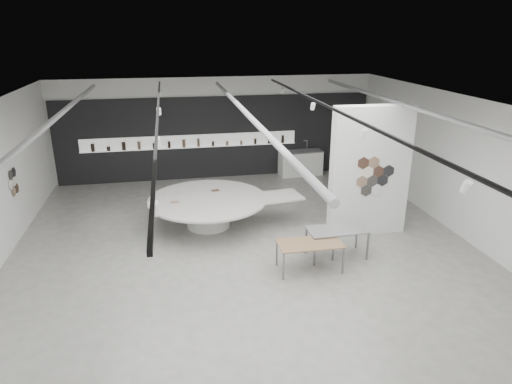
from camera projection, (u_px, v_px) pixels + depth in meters
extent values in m
cube|color=#9A9A91|center=(250.00, 260.00, 11.42)|extent=(12.00, 14.00, 0.01)
cube|color=silver|center=(249.00, 108.00, 10.13)|extent=(12.00, 14.00, 0.01)
cube|color=white|center=(217.00, 128.00, 17.24)|extent=(12.00, 0.01, 3.80)
cube|color=white|center=(477.00, 174.00, 11.84)|extent=(0.01, 14.00, 3.80)
cylinder|color=#939396|center=(55.00, 119.00, 9.90)|extent=(0.12, 12.00, 0.12)
cylinder|color=#939396|center=(245.00, 112.00, 10.65)|extent=(0.12, 12.00, 0.12)
cylinder|color=#939396|center=(411.00, 107.00, 11.40)|extent=(0.12, 12.00, 0.12)
cube|color=black|center=(158.00, 115.00, 9.81)|extent=(0.05, 13.00, 0.06)
cylinder|color=white|center=(154.00, 208.00, 5.25)|extent=(0.11, 0.18, 0.21)
cylinder|color=white|center=(157.00, 142.00, 8.30)|extent=(0.11, 0.18, 0.21)
cylinder|color=white|center=(159.00, 111.00, 11.34)|extent=(0.11, 0.18, 0.21)
cylinder|color=white|center=(160.00, 94.00, 14.39)|extent=(0.11, 0.18, 0.21)
cube|color=black|center=(334.00, 110.00, 10.52)|extent=(0.05, 13.00, 0.06)
cylinder|color=white|center=(466.00, 187.00, 5.96)|extent=(0.11, 0.18, 0.21)
cylinder|color=white|center=(364.00, 133.00, 9.01)|extent=(0.11, 0.18, 0.21)
cylinder|color=white|center=(313.00, 106.00, 12.06)|extent=(0.11, 0.18, 0.21)
cylinder|color=white|center=(283.00, 90.00, 15.10)|extent=(0.11, 0.18, 0.21)
cylinder|color=#8A6D54|center=(14.00, 191.00, 12.20)|extent=(0.03, 0.28, 0.28)
cylinder|color=#472F23|center=(17.00, 188.00, 12.44)|extent=(0.03, 0.28, 0.28)
cylinder|color=white|center=(14.00, 182.00, 12.25)|extent=(0.03, 0.28, 0.28)
cylinder|color=white|center=(11.00, 185.00, 12.01)|extent=(0.03, 0.28, 0.28)
cylinder|color=black|center=(11.00, 175.00, 12.05)|extent=(0.03, 0.28, 0.28)
cylinder|color=black|center=(14.00, 172.00, 12.29)|extent=(0.03, 0.28, 0.28)
cube|color=black|center=(217.00, 138.00, 17.30)|extent=(11.80, 0.10, 3.10)
cube|color=white|center=(191.00, 141.00, 17.08)|extent=(8.00, 0.06, 0.46)
cube|color=white|center=(191.00, 147.00, 17.10)|extent=(8.00, 0.18, 0.02)
cylinder|color=black|center=(93.00, 148.00, 16.42)|extent=(0.13, 0.13, 0.29)
cylinder|color=black|center=(109.00, 149.00, 16.54)|extent=(0.13, 0.13, 0.15)
cylinder|color=black|center=(124.00, 146.00, 16.61)|extent=(0.14, 0.14, 0.30)
cylinder|color=brown|center=(139.00, 145.00, 16.71)|extent=(0.12, 0.12, 0.29)
cylinder|color=black|center=(154.00, 146.00, 16.82)|extent=(0.12, 0.12, 0.21)
cylinder|color=black|center=(169.00, 145.00, 16.91)|extent=(0.10, 0.10, 0.25)
cylinder|color=brown|center=(184.00, 143.00, 17.00)|extent=(0.12, 0.12, 0.30)
cylinder|color=brown|center=(198.00, 143.00, 17.09)|extent=(0.10, 0.10, 0.31)
cylinder|color=black|center=(213.00, 144.00, 17.21)|extent=(0.09, 0.09, 0.17)
cylinder|color=brown|center=(227.00, 143.00, 17.31)|extent=(0.10, 0.10, 0.16)
cylinder|color=brown|center=(241.00, 143.00, 17.41)|extent=(0.09, 0.09, 0.15)
cylinder|color=black|center=(255.00, 141.00, 17.50)|extent=(0.09, 0.09, 0.21)
cylinder|color=black|center=(269.00, 139.00, 17.58)|extent=(0.11, 0.11, 0.31)
cylinder|color=black|center=(283.00, 139.00, 17.68)|extent=(0.11, 0.11, 0.29)
cube|color=white|center=(370.00, 172.00, 12.35)|extent=(2.20, 0.35, 3.60)
cylinder|color=black|center=(372.00, 181.00, 12.25)|extent=(0.34, 0.03, 0.34)
cylinder|color=black|center=(383.00, 180.00, 12.30)|extent=(0.34, 0.03, 0.34)
cylinder|color=#8A6D54|center=(362.00, 182.00, 12.19)|extent=(0.34, 0.03, 0.34)
cylinder|color=#472F23|center=(378.00, 171.00, 12.18)|extent=(0.34, 0.03, 0.34)
cylinder|color=white|center=(368.00, 172.00, 12.13)|extent=(0.34, 0.03, 0.34)
cylinder|color=white|center=(377.00, 190.00, 12.36)|extent=(0.34, 0.03, 0.34)
cylinder|color=black|center=(366.00, 190.00, 12.31)|extent=(0.34, 0.03, 0.34)
cylinder|color=black|center=(389.00, 171.00, 12.24)|extent=(0.34, 0.03, 0.34)
cylinder|color=#8A6D54|center=(374.00, 162.00, 12.07)|extent=(0.34, 0.03, 0.34)
cylinder|color=#472F23|center=(363.00, 163.00, 12.02)|extent=(0.34, 0.03, 0.34)
cylinder|color=white|center=(208.00, 213.00, 13.25)|extent=(1.41, 1.41, 0.81)
cylinder|color=silver|center=(208.00, 199.00, 13.10)|extent=(3.90, 3.90, 0.06)
cube|color=silver|center=(275.00, 197.00, 13.28)|extent=(1.64, 1.17, 0.05)
cube|color=#8A6D54|center=(175.00, 202.00, 12.79)|extent=(0.26, 0.20, 0.01)
cube|color=#472F23|center=(215.00, 190.00, 13.71)|extent=(0.26, 0.20, 0.01)
cube|color=#8E6C49|center=(310.00, 244.00, 10.72)|extent=(1.52, 0.76, 0.03)
cube|color=slate|center=(284.00, 267.00, 10.40)|extent=(0.04, 0.04, 0.68)
cube|color=slate|center=(277.00, 253.00, 11.03)|extent=(0.04, 0.04, 0.68)
cube|color=slate|center=(343.00, 261.00, 10.66)|extent=(0.04, 0.04, 0.68)
cube|color=slate|center=(333.00, 248.00, 11.28)|extent=(0.04, 0.04, 0.68)
cube|color=gray|center=(337.00, 230.00, 11.35)|extent=(1.49, 0.77, 0.03)
cube|color=slate|center=(315.00, 252.00, 11.04)|extent=(0.04, 0.04, 0.73)
cube|color=slate|center=(306.00, 240.00, 11.64)|extent=(0.04, 0.04, 0.73)
cube|color=slate|center=(368.00, 246.00, 11.32)|extent=(0.04, 0.04, 0.73)
cube|color=slate|center=(357.00, 235.00, 11.92)|extent=(0.04, 0.04, 0.73)
cube|color=white|center=(300.00, 163.00, 17.87)|extent=(1.71, 0.76, 0.93)
cube|color=gray|center=(301.00, 151.00, 17.71)|extent=(1.75, 0.81, 0.03)
cylinder|color=silver|center=(307.00, 145.00, 17.86)|extent=(0.03, 0.03, 0.37)
cylinder|color=silver|center=(305.00, 141.00, 17.78)|extent=(0.17, 0.04, 0.02)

